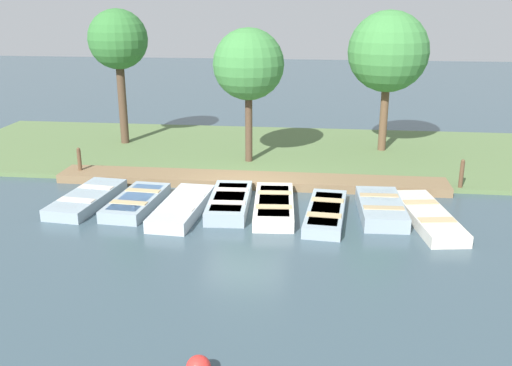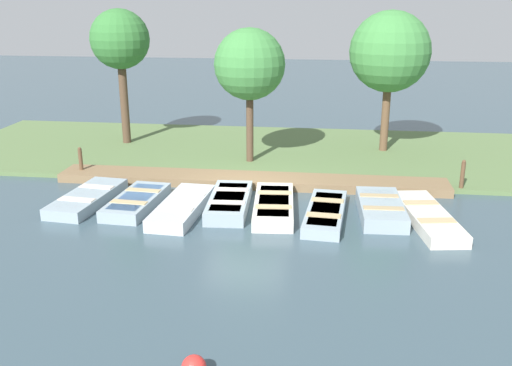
{
  "view_description": "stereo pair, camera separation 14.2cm",
  "coord_description": "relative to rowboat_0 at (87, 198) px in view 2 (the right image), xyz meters",
  "views": [
    {
      "loc": [
        16.08,
        2.23,
        5.73
      ],
      "look_at": [
        0.67,
        0.42,
        0.65
      ],
      "focal_mm": 40.0,
      "sensor_mm": 36.0,
      "label": 1
    },
    {
      "loc": [
        16.07,
        2.37,
        5.73
      ],
      "look_at": [
        0.67,
        0.42,
        0.65
      ],
      "focal_mm": 40.0,
      "sensor_mm": 36.0,
      "label": 2
    }
  ],
  "objects": [
    {
      "name": "rowboat_5",
      "position": [
        0.3,
        6.88,
        -0.01
      ],
      "size": [
        3.19,
        1.21,
        0.33
      ],
      "rotation": [
        0.0,
        0.0,
        -0.08
      ],
      "color": "#8C9EA8",
      "rests_on": "ground_plane"
    },
    {
      "name": "dock_walkway",
      "position": [
        -2.38,
        4.45,
        -0.04
      ],
      "size": [
        1.25,
        12.42,
        0.27
      ],
      "color": "brown",
      "rests_on": "ground_plane"
    },
    {
      "name": "shore_bank",
      "position": [
        -6.22,
        4.45,
        -0.1
      ],
      "size": [
        8.0,
        24.0,
        0.14
      ],
      "color": "#567042",
      "rests_on": "ground_plane"
    },
    {
      "name": "rowboat_2",
      "position": [
        0.4,
        2.92,
        0.01
      ],
      "size": [
        3.23,
        1.26,
        0.37
      ],
      "rotation": [
        0.0,
        0.0,
        -0.06
      ],
      "color": "#B2BCC1",
      "rests_on": "ground_plane"
    },
    {
      "name": "park_tree_left",
      "position": [
        -4.6,
        4.14,
        3.36
      ],
      "size": [
        2.43,
        2.43,
        4.77
      ],
      "color": "#4C3828",
      "rests_on": "ground_plane"
    },
    {
      "name": "rowboat_6",
      "position": [
        -0.09,
        8.38,
        0.04
      ],
      "size": [
        2.71,
        1.26,
        0.42
      ],
      "rotation": [
        0.0,
        0.0,
        0.04
      ],
      "color": "#8C9EA8",
      "rests_on": "ground_plane"
    },
    {
      "name": "park_tree_center",
      "position": [
        -6.73,
        8.99,
        3.65
      ],
      "size": [
        2.94,
        2.94,
        5.31
      ],
      "color": "brown",
      "rests_on": "ground_plane"
    },
    {
      "name": "rowboat_4",
      "position": [
        0.0,
        5.44,
        0.02
      ],
      "size": [
        3.15,
        1.29,
        0.39
      ],
      "rotation": [
        0.0,
        0.0,
        0.07
      ],
      "color": "silver",
      "rests_on": "ground_plane"
    },
    {
      "name": "mooring_post_far",
      "position": [
        -2.41,
        10.99,
        0.35
      ],
      "size": [
        0.13,
        0.13,
        1.04
      ],
      "color": "brown",
      "rests_on": "ground_plane"
    },
    {
      "name": "rowboat_1",
      "position": [
        0.11,
        1.51,
        0.0
      ],
      "size": [
        2.82,
        1.3,
        0.35
      ],
      "rotation": [
        0.0,
        0.0,
        -0.07
      ],
      "color": "#8C9EA8",
      "rests_on": "ground_plane"
    },
    {
      "name": "mooring_post_near",
      "position": [
        -2.41,
        -1.22,
        0.35
      ],
      "size": [
        0.13,
        0.13,
        1.04
      ],
      "color": "brown",
      "rests_on": "ground_plane"
    },
    {
      "name": "rowboat_0",
      "position": [
        0.0,
        0.0,
        0.0
      ],
      "size": [
        3.14,
        1.41,
        0.35
      ],
      "rotation": [
        0.0,
        0.0,
        -0.1
      ],
      "color": "#8C9EA8",
      "rests_on": "ground_plane"
    },
    {
      "name": "rowboat_7",
      "position": [
        0.26,
        9.59,
        -0.01
      ],
      "size": [
        3.61,
        1.54,
        0.33
      ],
      "rotation": [
        0.0,
        0.0,
        0.16
      ],
      "color": "beige",
      "rests_on": "ground_plane"
    },
    {
      "name": "park_tree_far_left",
      "position": [
        -6.68,
        -1.15,
        3.96
      ],
      "size": [
        2.27,
        2.27,
        5.33
      ],
      "color": "#4C3828",
      "rests_on": "ground_plane"
    },
    {
      "name": "rowboat_3",
      "position": [
        -0.13,
        4.16,
        0.03
      ],
      "size": [
        2.97,
        1.23,
        0.39
      ],
      "rotation": [
        0.0,
        0.0,
        0.05
      ],
      "color": "#8C9EA8",
      "rests_on": "ground_plane"
    },
    {
      "name": "ground_plane",
      "position": [
        -1.22,
        4.45,
        -0.17
      ],
      "size": [
        80.0,
        80.0,
        0.0
      ],
      "primitive_type": "plane",
      "color": "#384C56"
    }
  ]
}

